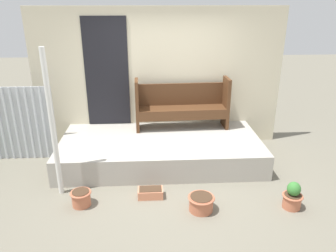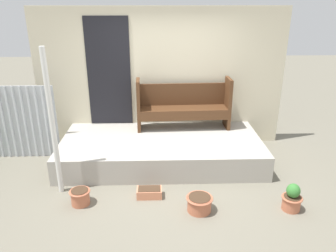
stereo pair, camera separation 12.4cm
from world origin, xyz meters
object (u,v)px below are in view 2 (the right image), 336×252
at_px(flower_pot_left, 80,196).
at_px(flower_pot_middle, 199,203).
at_px(bench, 183,104).
at_px(planter_box_rect, 149,192).
at_px(flower_pot_right, 292,199).
at_px(support_post, 52,125).

xyz_separation_m(flower_pot_left, flower_pot_middle, (1.66, -0.21, -0.00)).
distance_m(bench, planter_box_rect, 1.97).
bearing_deg(bench, flower_pot_right, -58.72).
bearing_deg(flower_pot_left, planter_box_rect, 8.97).
relative_size(support_post, planter_box_rect, 5.88).
bearing_deg(support_post, flower_pot_right, -9.76).
bearing_deg(flower_pot_middle, planter_box_rect, 152.28).
distance_m(flower_pot_middle, flower_pot_right, 1.27).
bearing_deg(planter_box_rect, flower_pot_middle, -27.72).
bearing_deg(support_post, planter_box_rect, -8.18).
distance_m(support_post, flower_pot_middle, 2.30).
relative_size(flower_pot_middle, flower_pot_right, 0.93).
height_order(support_post, flower_pot_middle, support_post).
bearing_deg(support_post, flower_pot_middle, -15.31).
xyz_separation_m(bench, flower_pot_left, (-1.58, -1.83, -0.77)).
xyz_separation_m(flower_pot_middle, planter_box_rect, (-0.69, 0.36, -0.05)).
distance_m(bench, flower_pot_middle, 2.18).
relative_size(support_post, bench, 1.25).
distance_m(flower_pot_left, planter_box_rect, 0.98).
bearing_deg(flower_pot_right, support_post, 170.24).
xyz_separation_m(support_post, bench, (1.94, 1.48, -0.18)).
bearing_deg(planter_box_rect, flower_pot_left, -171.03).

